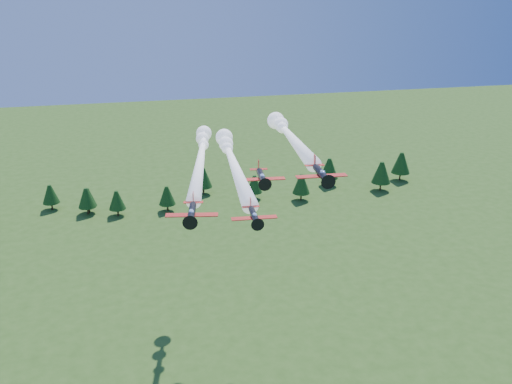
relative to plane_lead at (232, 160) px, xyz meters
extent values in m
cylinder|color=black|center=(-2.02, -27.35, 0.00)|extent=(1.26, 4.93, 0.90)
cone|color=black|center=(-2.23, -30.19, 0.00)|extent=(0.96, 0.88, 0.90)
cone|color=black|center=(-2.27, -30.73, 0.00)|extent=(0.43, 0.43, 0.40)
cylinder|color=black|center=(-2.28, -30.88, 0.00)|extent=(1.90, 0.18, 1.90)
cube|color=red|center=(-2.05, -27.71, -0.29)|extent=(6.76, 1.71, 0.11)
cube|color=red|center=(-1.78, -24.15, 0.05)|extent=(2.67, 0.96, 0.06)
cube|color=red|center=(-1.78, -24.06, 0.77)|extent=(0.14, 0.86, 1.31)
ellipsoid|color=#95B4E7|center=(-2.08, -28.16, 0.36)|extent=(0.73, 1.13, 0.56)
sphere|color=white|center=(0.55, 7.39, 0.00)|extent=(2.30, 2.30, 2.30)
sphere|color=white|center=(0.87, 11.80, 0.00)|extent=(3.00, 3.00, 3.00)
sphere|color=white|center=(1.20, 16.20, 0.00)|extent=(3.70, 3.70, 3.70)
cylinder|color=black|center=(-9.98, -17.75, -2.60)|extent=(2.24, 6.20, 1.13)
cone|color=black|center=(-10.64, -21.25, -2.60)|extent=(1.30, 1.21, 1.13)
cone|color=black|center=(-10.77, -21.92, -2.60)|extent=(0.58, 0.59, 0.50)
cylinder|color=black|center=(-10.80, -22.10, -2.60)|extent=(2.34, 0.48, 2.37)
cube|color=red|center=(-10.07, -18.20, -2.96)|extent=(8.49, 3.04, 0.14)
cube|color=red|center=(-9.24, -13.82, -2.54)|extent=(3.40, 1.55, 0.08)
cube|color=red|center=(-9.22, -13.70, -1.64)|extent=(0.30, 1.07, 1.64)
ellipsoid|color=#95B4E7|center=(-10.17, -18.75, -2.15)|extent=(1.05, 1.48, 0.70)
sphere|color=white|center=(-2.58, 21.56, -2.60)|extent=(2.30, 2.30, 2.30)
sphere|color=white|center=(-1.65, 26.49, -2.60)|extent=(3.00, 3.00, 3.00)
sphere|color=white|center=(-0.72, 31.42, -2.60)|extent=(3.70, 3.70, 3.70)
cylinder|color=black|center=(10.36, -20.90, 3.41)|extent=(1.53, 6.03, 1.11)
cone|color=black|center=(10.11, -24.37, 3.41)|extent=(1.17, 1.07, 1.11)
cone|color=black|center=(10.07, -25.03, 3.41)|extent=(0.52, 0.53, 0.49)
cylinder|color=black|center=(10.05, -25.22, 3.41)|extent=(2.32, 0.21, 2.32)
cube|color=red|center=(10.33, -21.34, 3.05)|extent=(8.26, 2.07, 0.13)
cube|color=red|center=(10.65, -16.98, 3.46)|extent=(3.26, 1.17, 0.08)
cube|color=red|center=(10.65, -16.87, 4.35)|extent=(0.17, 1.05, 1.60)
ellipsoid|color=#95B4E7|center=(10.29, -21.89, 3.85)|extent=(0.89, 1.38, 0.69)
sphere|color=white|center=(12.47, 8.41, 3.41)|extent=(2.30, 2.30, 2.30)
sphere|color=white|center=(12.72, 11.94, 3.41)|extent=(3.00, 3.00, 3.00)
sphere|color=white|center=(12.98, 15.46, 3.41)|extent=(3.70, 3.70, 3.70)
cylinder|color=black|center=(3.38, -9.85, -0.31)|extent=(1.70, 6.03, 1.10)
cone|color=black|center=(3.03, -13.30, -0.31)|extent=(1.20, 1.10, 1.10)
cone|color=black|center=(2.96, -13.96, -0.31)|extent=(0.53, 0.54, 0.49)
cylinder|color=black|center=(2.94, -14.14, -0.31)|extent=(2.31, 0.28, 2.31)
cube|color=red|center=(3.34, -10.28, -0.66)|extent=(8.27, 2.31, 0.13)
cube|color=red|center=(3.78, -5.95, -0.25)|extent=(3.28, 1.26, 0.08)
cube|color=red|center=(3.79, -5.84, 0.63)|extent=(0.21, 1.05, 1.60)
ellipsoid|color=#95B4E7|center=(3.28, -10.83, 0.13)|extent=(0.92, 1.40, 0.69)
cylinder|color=#382314|center=(73.94, 87.12, -42.25)|extent=(0.60, 0.60, 3.17)
cone|color=#103611|center=(73.94, 87.12, -36.60)|extent=(7.24, 7.24, 8.14)
cylinder|color=#382314|center=(7.30, 98.42, -42.38)|extent=(0.60, 0.60, 2.91)
cone|color=#103611|center=(7.30, 98.42, -37.19)|extent=(6.65, 6.65, 7.48)
cylinder|color=#382314|center=(-34.33, 88.04, -42.52)|extent=(0.60, 0.60, 2.64)
cone|color=#103611|center=(-34.33, 88.04, -37.81)|extent=(6.03, 6.03, 6.78)
cylinder|color=#382314|center=(24.90, 89.44, -42.58)|extent=(0.60, 0.60, 2.51)
cone|color=#103611|center=(24.90, 89.44, -38.11)|extent=(5.73, 5.73, 6.45)
cylinder|color=#382314|center=(41.17, 84.09, -42.45)|extent=(0.60, 0.60, 2.78)
cone|color=#103611|center=(41.17, 84.09, -37.48)|extent=(6.36, 6.36, 7.16)
cylinder|color=#382314|center=(-46.83, 95.22, -42.57)|extent=(0.60, 0.60, 2.54)
cone|color=#103611|center=(-46.83, 95.22, -38.02)|extent=(5.81, 5.81, 6.54)
cylinder|color=#382314|center=(86.59, 96.17, -42.23)|extent=(0.60, 0.60, 3.22)
cone|color=#103611|center=(86.59, 96.17, -36.47)|extent=(7.37, 7.37, 8.29)
cylinder|color=#382314|center=(-24.26, 84.32, -42.59)|extent=(0.60, 0.60, 2.50)
cone|color=#103611|center=(-24.26, 84.32, -38.13)|extent=(5.71, 5.71, 6.43)
cylinder|color=#382314|center=(-7.32, 84.75, -42.58)|extent=(0.60, 0.60, 2.52)
cone|color=#103611|center=(-7.32, 84.75, -38.07)|extent=(5.77, 5.77, 6.49)
cylinder|color=#382314|center=(56.49, 96.80, -42.30)|extent=(0.60, 0.60, 3.08)
cone|color=#103611|center=(56.49, 96.80, -36.80)|extent=(7.04, 7.04, 7.91)
cylinder|color=#382314|center=(-33.98, 89.09, -42.58)|extent=(0.60, 0.60, 2.51)
cone|color=#103611|center=(-33.98, 89.09, -38.09)|extent=(5.75, 5.75, 6.47)
camera|label=1|loc=(-19.06, -101.90, 32.20)|focal=40.00mm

